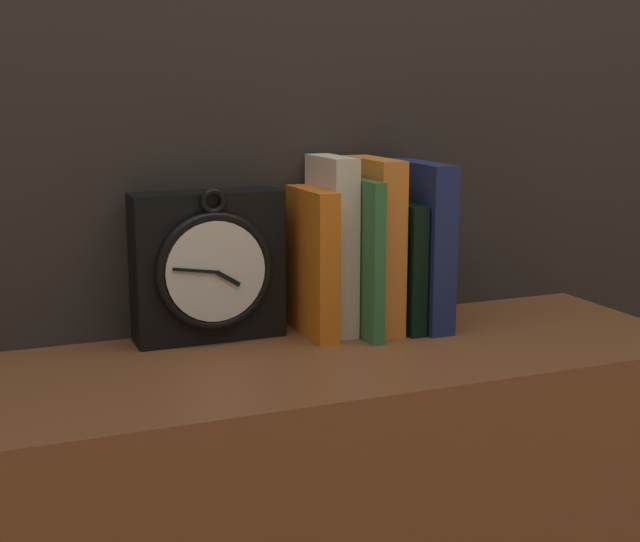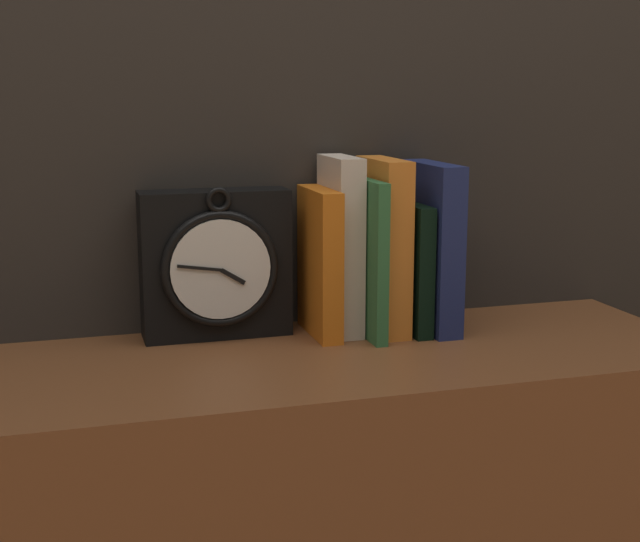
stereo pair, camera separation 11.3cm
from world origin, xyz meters
The scene contains 8 objects.
wall_back centered at (0.00, 0.20, 1.30)m, with size 6.00×0.05×2.60m.
clock centered at (-0.11, 0.13, 1.04)m, with size 0.20×0.08×0.21m.
book_slot0_orange centered at (0.03, 0.10, 1.04)m, with size 0.03×0.13×0.21m.
book_slot1_cream centered at (0.06, 0.11, 1.06)m, with size 0.04×0.11×0.25m.
book_slot2_green centered at (0.09, 0.09, 1.05)m, with size 0.02×0.15×0.22m.
book_slot3_orange centered at (0.12, 0.10, 1.06)m, with size 0.04×0.13×0.24m.
book_slot4_black centered at (0.16, 0.09, 1.03)m, with size 0.02×0.14×0.18m.
book_slot5_navy centered at (0.19, 0.09, 1.05)m, with size 0.04×0.15×0.24m.
Camera 1 is at (-0.42, -1.02, 1.28)m, focal length 50.00 mm.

